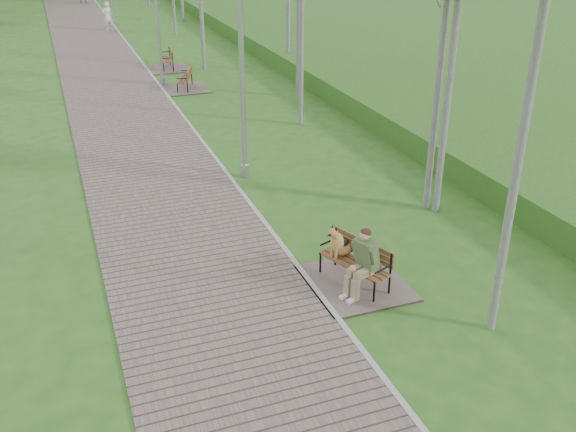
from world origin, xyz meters
The scene contains 10 objects.
ground centered at (0.00, 0.00, 0.00)m, with size 120.00×120.00×0.00m, color #2D5C1C.
walkway centered at (-1.75, 21.50, 0.02)m, with size 3.50×67.00×0.04m, color #61544E.
kerb centered at (0.00, 21.50, 0.03)m, with size 0.10×67.00×0.05m, color #999993.
embankment centered at (12.00, 20.00, 0.00)m, with size 14.00×70.00×1.60m, color #467C2C.
bench_main centered at (0.68, 1.18, 0.41)m, with size 1.70×1.89×1.48m.
bench_second centered at (0.81, 15.84, 0.18)m, with size 1.58×1.75×0.97m.
bench_third centered at (0.81, 19.37, 0.19)m, with size 1.67×1.86×1.03m.
lamp_post_near centered at (0.39, 6.81, 2.65)m, with size 0.22×0.22×5.68m.
lamp_post_second centered at (0.14, 16.77, 2.36)m, with size 0.20×0.20×5.05m.
pedestrian_near centered at (-0.45, 29.66, 0.77)m, with size 0.56×0.37×1.55m, color white.
Camera 1 is at (-3.84, -7.65, 6.15)m, focal length 40.00 mm.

